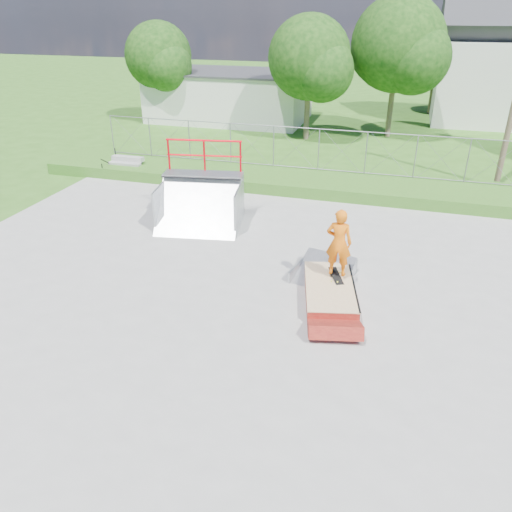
{
  "coord_description": "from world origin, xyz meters",
  "views": [
    {
      "loc": [
        3.39,
        -10.55,
        6.95
      ],
      "look_at": [
        0.11,
        0.58,
        1.1
      ],
      "focal_mm": 35.0,
      "sensor_mm": 36.0,
      "label": 1
    }
  ],
  "objects_px": {
    "grind_box": "(330,291)",
    "skater": "(339,245)",
    "quarter_pipe": "(198,189)",
    "flat_bank_ramp": "(323,272)"
  },
  "relations": [
    {
      "from": "grind_box",
      "to": "flat_bank_ramp",
      "type": "bearing_deg",
      "value": 96.59
    },
    {
      "from": "grind_box",
      "to": "skater",
      "type": "bearing_deg",
      "value": 66.04
    },
    {
      "from": "flat_bank_ramp",
      "to": "skater",
      "type": "distance_m",
      "value": 1.32
    },
    {
      "from": "quarter_pipe",
      "to": "skater",
      "type": "bearing_deg",
      "value": -40.0
    },
    {
      "from": "skater",
      "to": "grind_box",
      "type": "bearing_deg",
      "value": 80.29
    },
    {
      "from": "grind_box",
      "to": "skater",
      "type": "xyz_separation_m",
      "value": [
        0.09,
        0.44,
        1.16
      ]
    },
    {
      "from": "grind_box",
      "to": "quarter_pipe",
      "type": "height_order",
      "value": "quarter_pipe"
    },
    {
      "from": "grind_box",
      "to": "flat_bank_ramp",
      "type": "distance_m",
      "value": 1.04
    },
    {
      "from": "flat_bank_ramp",
      "to": "quarter_pipe",
      "type": "bearing_deg",
      "value": 163.8
    },
    {
      "from": "grind_box",
      "to": "quarter_pipe",
      "type": "distance_m",
      "value": 6.27
    }
  ]
}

